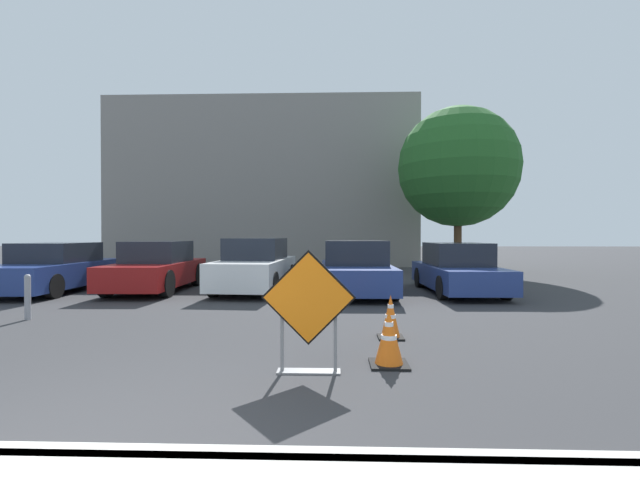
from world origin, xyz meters
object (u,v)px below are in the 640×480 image
(parked_car_third, at_px, (256,267))
(parked_car_second, at_px, (157,268))
(parked_car_nearest, at_px, (55,269))
(traffic_cone_nearest, at_px, (389,338))
(bollard_nearest, at_px, (28,296))
(parked_car_fifth, at_px, (458,270))
(road_closed_sign, at_px, (308,307))
(parked_car_fourth, at_px, (355,269))
(traffic_cone_second, at_px, (391,317))

(parked_car_third, bearing_deg, parked_car_second, 4.95)
(parked_car_nearest, bearing_deg, parked_car_second, -177.41)
(traffic_cone_nearest, xyz_separation_m, bollard_nearest, (-6.57, 2.66, 0.12))
(parked_car_third, bearing_deg, parked_car_fifth, -178.55)
(parked_car_nearest, bearing_deg, parked_car_fifth, 178.74)
(parked_car_nearest, bearing_deg, traffic_cone_nearest, 140.81)
(parked_car_second, relative_size, parked_car_fifth, 1.01)
(road_closed_sign, height_order, parked_car_second, road_closed_sign)
(traffic_cone_nearest, bearing_deg, parked_car_third, 112.93)
(parked_car_second, xyz_separation_m, parked_car_fourth, (5.78, -0.34, -0.00))
(road_closed_sign, height_order, parked_car_nearest, road_closed_sign)
(traffic_cone_second, bearing_deg, parked_car_third, 119.57)
(road_closed_sign, relative_size, bollard_nearest, 1.66)
(parked_car_third, distance_m, parked_car_fifth, 5.78)
(parked_car_fifth, bearing_deg, parked_car_third, -3.48)
(parked_car_third, height_order, parked_car_fifth, parked_car_third)
(parked_car_third, bearing_deg, traffic_cone_second, 123.13)
(road_closed_sign, distance_m, parked_car_third, 7.62)
(parked_car_nearest, relative_size, parked_car_third, 1.06)
(road_closed_sign, bearing_deg, parked_car_nearest, 137.62)
(parked_car_fifth, xyz_separation_m, bollard_nearest, (-9.38, -4.14, -0.17))
(parked_car_fifth, bearing_deg, traffic_cone_second, 62.86)
(traffic_cone_second, xyz_separation_m, bollard_nearest, (-6.78, 1.24, 0.13))
(parked_car_fifth, distance_m, bollard_nearest, 10.25)
(parked_car_nearest, relative_size, parked_car_fifth, 1.09)
(traffic_cone_nearest, relative_size, traffic_cone_second, 1.02)
(traffic_cone_nearest, distance_m, bollard_nearest, 7.09)
(traffic_cone_second, bearing_deg, traffic_cone_nearest, -98.35)
(parked_car_second, height_order, bollard_nearest, parked_car_second)
(traffic_cone_nearest, relative_size, parked_car_second, 0.17)
(traffic_cone_nearest, bearing_deg, parked_car_nearest, 142.41)
(road_closed_sign, xyz_separation_m, traffic_cone_second, (1.19, 1.76, -0.45))
(traffic_cone_nearest, distance_m, parked_car_second, 9.09)
(road_closed_sign, relative_size, parked_car_nearest, 0.32)
(traffic_cone_nearest, bearing_deg, parked_car_fifth, 67.58)
(parked_car_fourth, distance_m, parked_car_fifth, 2.89)
(parked_car_nearest, height_order, parked_car_fourth, parked_car_fourth)
(traffic_cone_second, distance_m, parked_car_second, 8.21)
(traffic_cone_second, relative_size, parked_car_fifth, 0.16)
(traffic_cone_second, distance_m, parked_car_third, 6.44)
(traffic_cone_second, relative_size, parked_car_fourth, 0.16)
(parked_car_nearest, height_order, parked_car_fifth, parked_car_fifth)
(traffic_cone_nearest, distance_m, parked_car_third, 7.62)
(parked_car_fourth, bearing_deg, traffic_cone_second, 92.46)
(parked_car_nearest, bearing_deg, traffic_cone_second, 147.70)
(parked_car_fifth, bearing_deg, parked_car_second, -2.32)
(traffic_cone_second, bearing_deg, parked_car_fourth, 93.19)
(parked_car_fourth, bearing_deg, traffic_cone_nearest, 89.98)
(parked_car_second, distance_m, parked_car_fifth, 8.66)
(parked_car_second, distance_m, bollard_nearest, 4.35)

